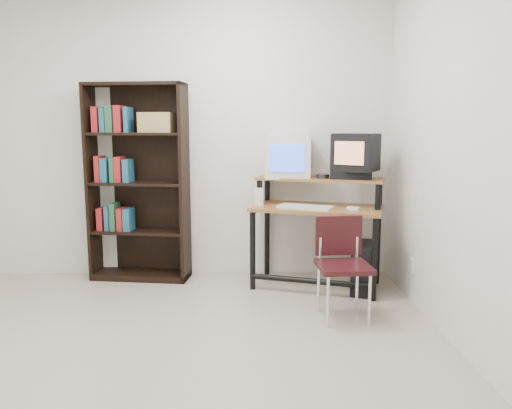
{
  "coord_description": "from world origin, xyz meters",
  "views": [
    {
      "loc": [
        0.62,
        -2.81,
        1.45
      ],
      "look_at": [
        0.7,
        1.1,
        0.83
      ],
      "focal_mm": 35.0,
      "sensor_mm": 36.0,
      "label": 1
    }
  ],
  "objects_px": {
    "pc_tower": "(365,267)",
    "school_chair": "(342,257)",
    "crt_tv": "(356,152)",
    "bookshelf": "(139,181)",
    "computer_desk": "(317,212)",
    "crt_monitor": "(288,157)"
  },
  "relations": [
    {
      "from": "pc_tower",
      "to": "school_chair",
      "type": "distance_m",
      "value": 0.72
    },
    {
      "from": "crt_tv",
      "to": "bookshelf",
      "type": "height_order",
      "value": "bookshelf"
    },
    {
      "from": "bookshelf",
      "to": "pc_tower",
      "type": "bearing_deg",
      "value": -4.25
    },
    {
      "from": "computer_desk",
      "to": "crt_tv",
      "type": "bearing_deg",
      "value": 19.79
    },
    {
      "from": "crt_monitor",
      "to": "school_chair",
      "type": "bearing_deg",
      "value": -64.48
    },
    {
      "from": "school_chair",
      "to": "bookshelf",
      "type": "distance_m",
      "value": 2.06
    },
    {
      "from": "crt_monitor",
      "to": "bookshelf",
      "type": "relative_size",
      "value": 0.25
    },
    {
      "from": "pc_tower",
      "to": "school_chair",
      "type": "height_order",
      "value": "school_chair"
    },
    {
      "from": "pc_tower",
      "to": "bookshelf",
      "type": "distance_m",
      "value": 2.22
    },
    {
      "from": "computer_desk",
      "to": "crt_tv",
      "type": "xyz_separation_m",
      "value": [
        0.33,
        0.01,
        0.53
      ]
    },
    {
      "from": "crt_monitor",
      "to": "school_chair",
      "type": "xyz_separation_m",
      "value": [
        0.33,
        -0.96,
        -0.7
      ]
    },
    {
      "from": "crt_tv",
      "to": "bookshelf",
      "type": "distance_m",
      "value": 2.02
    },
    {
      "from": "computer_desk",
      "to": "bookshelf",
      "type": "xyz_separation_m",
      "value": [
        -1.64,
        0.29,
        0.26
      ]
    },
    {
      "from": "crt_tv",
      "to": "school_chair",
      "type": "bearing_deg",
      "value": -76.79
    },
    {
      "from": "computer_desk",
      "to": "crt_monitor",
      "type": "height_order",
      "value": "crt_monitor"
    },
    {
      "from": "bookshelf",
      "to": "crt_tv",
      "type": "bearing_deg",
      "value": -0.21
    },
    {
      "from": "crt_tv",
      "to": "pc_tower",
      "type": "distance_m",
      "value": 1.02
    },
    {
      "from": "computer_desk",
      "to": "crt_tv",
      "type": "distance_m",
      "value": 0.63
    },
    {
      "from": "computer_desk",
      "to": "crt_monitor",
      "type": "xyz_separation_m",
      "value": [
        -0.25,
        0.22,
        0.48
      ]
    },
    {
      "from": "school_chair",
      "to": "bookshelf",
      "type": "xyz_separation_m",
      "value": [
        -1.73,
        1.02,
        0.47
      ]
    },
    {
      "from": "crt_monitor",
      "to": "computer_desk",
      "type": "bearing_deg",
      "value": -35.26
    },
    {
      "from": "crt_monitor",
      "to": "bookshelf",
      "type": "xyz_separation_m",
      "value": [
        -1.4,
        0.07,
        -0.23
      ]
    }
  ]
}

